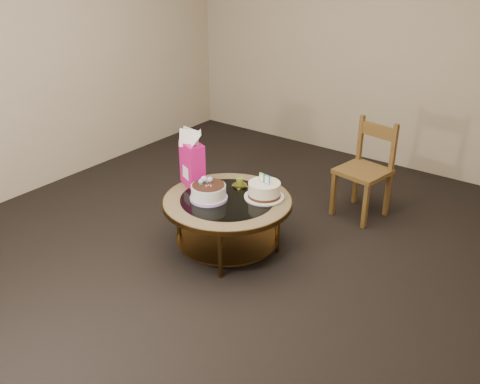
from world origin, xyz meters
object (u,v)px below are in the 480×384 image
Objects in this scene: cream_cake at (264,190)px; dining_chair at (365,169)px; coffee_table at (227,208)px; gift_bag at (192,158)px; decorated_cake at (208,193)px.

dining_chair reaches higher than cream_cake.
gift_bag is (-0.39, 0.04, 0.31)m from coffee_table.
gift_bag is at bearing 173.63° from coffee_table.
coffee_table is 1.17× the size of dining_chair.
cream_cake reaches higher than coffee_table.
gift_bag reaches higher than decorated_cake.
coffee_table is at bearing -130.77° from cream_cake.
coffee_table is at bearing 17.28° from gift_bag.
gift_bag is (-0.61, -0.14, 0.17)m from cream_cake.
decorated_cake is at bearing -139.18° from coffee_table.
cream_cake is at bearing -100.44° from dining_chair.
dining_chair is (0.38, 1.03, -0.08)m from cream_cake.
decorated_cake is at bearing -108.61° from dining_chair.
gift_bag is 1.56m from dining_chair.
decorated_cake is at bearing -2.67° from gift_bag.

